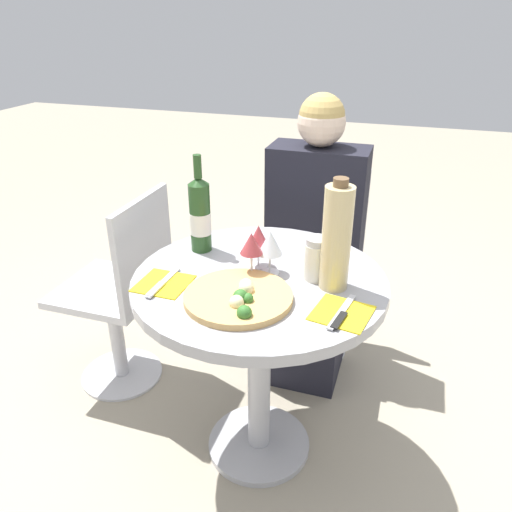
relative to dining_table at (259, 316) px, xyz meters
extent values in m
plane|color=#9E937F|center=(0.00, 0.00, -0.58)|extent=(12.00, 12.00, 0.00)
cylinder|color=#B2B2B7|center=(0.00, 0.00, -0.56)|extent=(0.37, 0.37, 0.02)
cylinder|color=#B2B2B7|center=(0.00, 0.00, -0.22)|extent=(0.08, 0.08, 0.66)
cylinder|color=#9E9EA3|center=(0.00, 0.00, 0.12)|extent=(0.79, 0.79, 0.04)
cylinder|color=silver|center=(0.04, 0.64, -0.57)|extent=(0.35, 0.35, 0.01)
cylinder|color=silver|center=(0.04, 0.64, -0.36)|extent=(0.06, 0.06, 0.42)
cube|color=silver|center=(0.04, 0.64, -0.14)|extent=(0.39, 0.39, 0.03)
cube|color=silver|center=(0.04, 0.82, 0.08)|extent=(0.39, 0.02, 0.39)
cube|color=black|center=(0.04, 0.48, -0.35)|extent=(0.34, 0.32, 0.45)
cube|color=black|center=(0.04, 0.64, 0.14)|extent=(0.40, 0.20, 0.52)
sphere|color=beige|center=(0.04, 0.64, 0.49)|extent=(0.19, 0.19, 0.19)
sphere|color=tan|center=(0.04, 0.64, 0.52)|extent=(0.18, 0.18, 0.18)
cylinder|color=silver|center=(-0.70, 0.19, -0.57)|extent=(0.35, 0.35, 0.01)
cylinder|color=silver|center=(-0.70, 0.19, -0.36)|extent=(0.06, 0.06, 0.42)
cube|color=silver|center=(-0.70, 0.19, -0.14)|extent=(0.39, 0.39, 0.03)
cube|color=silver|center=(-0.52, 0.19, 0.08)|extent=(0.02, 0.39, 0.39)
cylinder|color=tan|center=(-0.02, -0.15, 0.15)|extent=(0.31, 0.31, 0.02)
sphere|color=beige|center=(0.00, -0.20, 0.17)|extent=(0.04, 0.04, 0.04)
sphere|color=beige|center=(0.00, -0.13, 0.17)|extent=(0.04, 0.04, 0.04)
sphere|color=#336B28|center=(0.02, -0.17, 0.17)|extent=(0.03, 0.03, 0.03)
sphere|color=#336B28|center=(0.04, -0.25, 0.17)|extent=(0.04, 0.04, 0.04)
sphere|color=#336B28|center=(0.00, -0.17, 0.17)|extent=(0.04, 0.04, 0.04)
sphere|color=beige|center=(-0.01, -0.11, 0.17)|extent=(0.04, 0.04, 0.04)
cylinder|color=#23471E|center=(-0.25, 0.13, 0.26)|extent=(0.07, 0.07, 0.23)
cone|color=#23471E|center=(-0.25, 0.13, 0.39)|extent=(0.07, 0.07, 0.02)
cylinder|color=#23471E|center=(-0.25, 0.13, 0.44)|extent=(0.03, 0.03, 0.08)
cylinder|color=silver|center=(-0.25, 0.13, 0.24)|extent=(0.07, 0.07, 0.07)
cylinder|color=tan|center=(0.23, 0.01, 0.30)|extent=(0.09, 0.09, 0.31)
cylinder|color=brown|center=(0.23, 0.01, 0.47)|extent=(0.04, 0.04, 0.02)
cylinder|color=silver|center=(0.17, 0.04, 0.20)|extent=(0.07, 0.07, 0.12)
cylinder|color=#B2B2B7|center=(0.17, 0.04, 0.27)|extent=(0.07, 0.07, 0.02)
cylinder|color=silver|center=(0.02, 0.04, 0.14)|extent=(0.06, 0.06, 0.00)
cylinder|color=silver|center=(0.02, 0.04, 0.18)|extent=(0.01, 0.01, 0.06)
cone|color=silver|center=(0.02, 0.04, 0.25)|extent=(0.08, 0.08, 0.08)
cylinder|color=silver|center=(-0.03, 0.07, 0.14)|extent=(0.06, 0.06, 0.00)
cylinder|color=silver|center=(-0.03, 0.07, 0.18)|extent=(0.01, 0.01, 0.06)
cone|color=#9E383D|center=(-0.03, 0.07, 0.25)|extent=(0.07, 0.07, 0.08)
cylinder|color=silver|center=(-0.03, 0.00, 0.14)|extent=(0.06, 0.06, 0.00)
cylinder|color=silver|center=(-0.03, 0.00, 0.18)|extent=(0.01, 0.01, 0.08)
cone|color=#9E383D|center=(-0.03, 0.00, 0.25)|extent=(0.07, 0.07, 0.07)
cube|color=yellow|center=(-0.26, -0.13, 0.14)|extent=(0.15, 0.15, 0.00)
cube|color=silver|center=(-0.26, -0.13, 0.15)|extent=(0.02, 0.19, 0.00)
cube|color=silver|center=(-0.26, -0.18, 0.15)|extent=(0.02, 0.09, 0.00)
cube|color=yellow|center=(0.28, -0.13, 0.14)|extent=(0.17, 0.17, 0.00)
cube|color=silver|center=(0.28, -0.13, 0.15)|extent=(0.05, 0.19, 0.00)
cube|color=black|center=(0.28, -0.17, 0.15)|extent=(0.03, 0.09, 0.00)
camera|label=1|loc=(0.41, -1.29, 0.89)|focal=35.00mm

